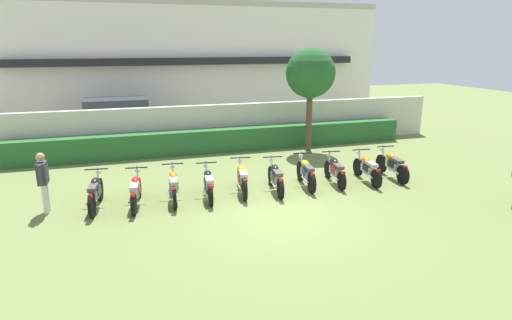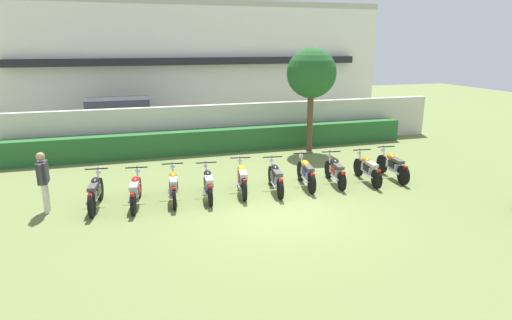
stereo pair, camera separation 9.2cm
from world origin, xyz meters
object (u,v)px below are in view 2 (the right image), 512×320
(inspector_person, at_px, (43,177))
(motorcycle_in_row_3, at_px, (208,183))
(motorcycle_in_row_4, at_px, (242,178))
(motorcycle_in_row_7, at_px, (335,170))
(motorcycle_in_row_1, at_px, (136,190))
(tree_near_inspector, at_px, (311,74))
(motorcycle_in_row_2, at_px, (174,185))
(motorcycle_in_row_9, at_px, (393,165))
(motorcycle_in_row_8, at_px, (367,169))
(parked_car, at_px, (123,119))
(motorcycle_in_row_6, at_px, (306,173))
(motorcycle_in_row_5, at_px, (276,177))
(motorcycle_in_row_0, at_px, (95,192))

(inspector_person, bearing_deg, motorcycle_in_row_3, -3.16)
(motorcycle_in_row_4, bearing_deg, motorcycle_in_row_7, -81.47)
(motorcycle_in_row_1, height_order, inspector_person, inspector_person)
(tree_near_inspector, relative_size, motorcycle_in_row_1, 2.15)
(motorcycle_in_row_2, height_order, motorcycle_in_row_9, same)
(motorcycle_in_row_8, distance_m, motorcycle_in_row_9, 0.98)
(parked_car, xyz_separation_m, motorcycle_in_row_6, (5.29, -8.52, -0.48))
(motorcycle_in_row_5, relative_size, motorcycle_in_row_7, 1.04)
(motorcycle_in_row_6, bearing_deg, motorcycle_in_row_0, 97.55)
(parked_car, relative_size, motorcycle_in_row_0, 2.40)
(tree_near_inspector, xyz_separation_m, motorcycle_in_row_5, (-3.01, -4.39, -2.64))
(motorcycle_in_row_2, distance_m, motorcycle_in_row_3, 0.96)
(motorcycle_in_row_5, xyz_separation_m, motorcycle_in_row_8, (3.06, -0.00, 0.00))
(parked_car, height_order, motorcycle_in_row_0, parked_car)
(motorcycle_in_row_2, height_order, motorcycle_in_row_4, motorcycle_in_row_4)
(tree_near_inspector, xyz_separation_m, motorcycle_in_row_1, (-6.99, -4.37, -2.65))
(motorcycle_in_row_3, distance_m, motorcycle_in_row_5, 2.01)
(motorcycle_in_row_9, bearing_deg, motorcycle_in_row_7, 93.23)
(motorcycle_in_row_0, relative_size, motorcycle_in_row_9, 0.97)
(motorcycle_in_row_1, bearing_deg, motorcycle_in_row_9, -81.75)
(tree_near_inspector, height_order, motorcycle_in_row_8, tree_near_inspector)
(motorcycle_in_row_8, height_order, inspector_person, inspector_person)
(motorcycle_in_row_0, height_order, motorcycle_in_row_7, motorcycle_in_row_0)
(motorcycle_in_row_0, xyz_separation_m, motorcycle_in_row_5, (5.00, -0.13, -0.02))
(parked_car, xyz_separation_m, motorcycle_in_row_1, (0.29, -8.63, -0.50))
(motorcycle_in_row_8, xyz_separation_m, inspector_person, (-9.28, 0.24, 0.49))
(motorcycle_in_row_9, bearing_deg, motorcycle_in_row_1, 94.76)
(motorcycle_in_row_0, distance_m, motorcycle_in_row_8, 8.06)
(motorcycle_in_row_2, relative_size, motorcycle_in_row_4, 1.02)
(motorcycle_in_row_7, bearing_deg, motorcycle_in_row_6, 97.69)
(motorcycle_in_row_1, bearing_deg, motorcycle_in_row_8, -82.42)
(motorcycle_in_row_3, relative_size, motorcycle_in_row_6, 0.97)
(tree_near_inspector, relative_size, motorcycle_in_row_9, 2.12)
(tree_near_inspector, relative_size, motorcycle_in_row_0, 2.19)
(motorcycle_in_row_1, relative_size, motorcycle_in_row_9, 0.99)
(motorcycle_in_row_4, xyz_separation_m, motorcycle_in_row_5, (0.98, -0.15, -0.02))
(tree_near_inspector, xyz_separation_m, motorcycle_in_row_7, (-1.01, -4.26, -2.65))
(motorcycle_in_row_0, relative_size, motorcycle_in_row_4, 1.02)
(motorcycle_in_row_9, xyz_separation_m, inspector_person, (-10.25, 0.15, 0.48))
(motorcycle_in_row_3, height_order, motorcycle_in_row_7, motorcycle_in_row_3)
(motorcycle_in_row_4, xyz_separation_m, inspector_person, (-5.23, 0.09, 0.48))
(motorcycle_in_row_6, relative_size, motorcycle_in_row_7, 1.02)
(parked_car, distance_m, motorcycle_in_row_0, 8.56)
(motorcycle_in_row_1, height_order, motorcycle_in_row_3, motorcycle_in_row_3)
(motorcycle_in_row_6, xyz_separation_m, motorcycle_in_row_9, (3.01, -0.04, -0.00))
(motorcycle_in_row_0, xyz_separation_m, motorcycle_in_row_9, (9.04, -0.04, -0.01))
(motorcycle_in_row_3, xyz_separation_m, motorcycle_in_row_6, (3.04, 0.12, 0.01))
(motorcycle_in_row_0, bearing_deg, motorcycle_in_row_8, -84.43)
(motorcycle_in_row_4, bearing_deg, motorcycle_in_row_0, 99.11)
(parked_car, distance_m, motorcycle_in_row_9, 11.93)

